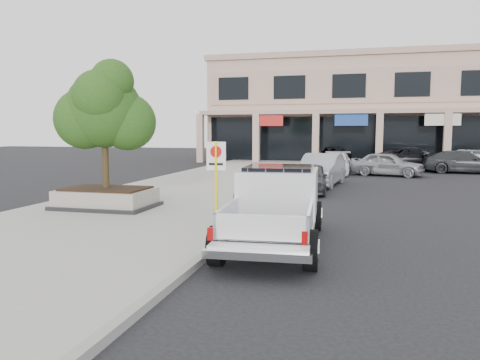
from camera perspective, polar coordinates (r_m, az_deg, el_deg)
name	(u,v)px	position (r m, az deg, el deg)	size (l,w,h in m)	color
ground	(293,238)	(12.15, 6.53, -7.04)	(120.00, 120.00, 0.00)	black
sidewalk	(180,196)	(19.29, -7.29, -1.97)	(8.00, 52.00, 0.15)	gray
curb	(275,200)	(18.21, 4.34, -2.41)	(0.20, 52.00, 0.15)	gray
strip_mall	(435,109)	(46.15, 22.69, 8.04)	(40.55, 12.43, 9.50)	tan
planter	(107,198)	(16.47, -15.96, -2.12)	(3.20, 2.20, 0.68)	black
planter_tree	(110,111)	(16.40, -15.58, 8.16)	(2.90, 2.55, 4.00)	black
no_parking_sign	(216,171)	(12.86, -2.91, 1.08)	(0.55, 0.09, 2.30)	yellow
hedge	(250,197)	(15.05, 1.23, -2.09)	(1.10, 0.99, 0.94)	#154B17
pickup_truck	(274,207)	(11.21, 4.21, -3.33)	(2.16, 5.85, 1.84)	silver
curb_car_a	(310,178)	(20.96, 8.48, 0.26)	(1.56, 3.88, 1.32)	#303335
curb_car_b	(321,170)	(23.72, 9.85, 1.24)	(1.70, 4.86, 1.60)	#A0A2A8
curb_car_c	(335,163)	(30.27, 11.48, 2.04)	(1.97, 4.85, 1.41)	silver
curb_car_d	(333,157)	(35.79, 11.23, 2.73)	(2.54, 5.51, 1.53)	black
lot_car_a	(387,164)	(29.86, 17.52, 1.88)	(1.73, 4.30, 1.46)	#93959A
lot_car_c	(463,162)	(33.68, 25.56, 1.99)	(2.03, 4.99, 1.45)	#292C2E
lot_car_d	(417,159)	(35.02, 20.79, 2.44)	(2.64, 5.73, 1.59)	black
lot_car_e	(475,159)	(37.31, 26.74, 2.34)	(1.81, 4.51, 1.54)	#A6AAAE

